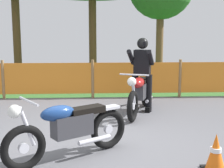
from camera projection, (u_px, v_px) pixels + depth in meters
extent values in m
cube|color=#5B5B60|center=(91.00, 142.00, 5.65)|extent=(24.00, 24.00, 0.02)
cube|color=#386B2D|center=(94.00, 80.00, 12.23)|extent=(24.00, 6.27, 0.01)
cylinder|color=olive|center=(3.00, 80.00, 8.94)|extent=(0.08, 0.08, 1.05)
cylinder|color=olive|center=(93.00, 79.00, 9.05)|extent=(0.08, 0.08, 1.05)
cylinder|color=olive|center=(180.00, 78.00, 9.17)|extent=(0.08, 0.08, 1.05)
cube|color=orange|center=(48.00, 78.00, 8.99)|extent=(2.34, 0.02, 0.85)
cube|color=orange|center=(137.00, 78.00, 9.11)|extent=(2.34, 0.02, 0.85)
cube|color=orange|center=(223.00, 77.00, 9.23)|extent=(2.34, 0.02, 0.85)
cylinder|color=brown|center=(17.00, 37.00, 11.96)|extent=(0.28, 0.28, 3.10)
cylinder|color=brown|center=(93.00, 39.00, 12.42)|extent=(0.28, 0.28, 2.95)
cylinder|color=brown|center=(160.00, 44.00, 12.73)|extent=(0.28, 0.28, 2.56)
torus|color=black|center=(24.00, 148.00, 4.46)|extent=(0.60, 0.45, 0.64)
cylinder|color=silver|center=(24.00, 148.00, 4.46)|extent=(0.15, 0.13, 0.14)
torus|color=black|center=(108.00, 129.00, 5.29)|extent=(0.60, 0.45, 0.64)
cylinder|color=silver|center=(108.00, 129.00, 5.29)|extent=(0.15, 0.13, 0.14)
cube|color=#38383D|center=(72.00, 125.00, 4.87)|extent=(0.64, 0.54, 0.32)
ellipsoid|color=navy|center=(58.00, 113.00, 4.70)|extent=(0.57, 0.49, 0.22)
cube|color=black|center=(86.00, 110.00, 4.99)|extent=(0.59, 0.50, 0.10)
cube|color=silver|center=(108.00, 108.00, 5.23)|extent=(0.39, 0.34, 0.04)
cylinder|color=silver|center=(27.00, 126.00, 4.45)|extent=(0.23, 0.18, 0.57)
sphere|color=white|center=(14.00, 112.00, 4.31)|extent=(0.25, 0.25, 0.18)
cylinder|color=silver|center=(29.00, 101.00, 4.41)|extent=(0.36, 0.52, 0.03)
cylinder|color=silver|center=(95.00, 140.00, 4.98)|extent=(0.50, 0.37, 0.07)
torus|color=black|center=(133.00, 106.00, 6.78)|extent=(0.32, 0.65, 0.65)
cylinder|color=silver|center=(133.00, 106.00, 6.78)|extent=(0.11, 0.15, 0.14)
torus|color=black|center=(146.00, 93.00, 8.12)|extent=(0.32, 0.65, 0.65)
cylinder|color=silver|center=(146.00, 93.00, 8.12)|extent=(0.11, 0.15, 0.14)
cube|color=#38383D|center=(140.00, 91.00, 7.47)|extent=(0.43, 0.66, 0.33)
ellipsoid|color=maroon|center=(138.00, 83.00, 7.21)|extent=(0.41, 0.58, 0.22)
cube|color=black|center=(143.00, 81.00, 7.67)|extent=(0.40, 0.61, 0.10)
cube|color=silver|center=(146.00, 79.00, 8.06)|extent=(0.28, 0.40, 0.04)
cylinder|color=silver|center=(133.00, 92.00, 6.78)|extent=(0.13, 0.24, 0.58)
sphere|color=white|center=(132.00, 82.00, 6.59)|extent=(0.23, 0.23, 0.18)
cylinder|color=silver|center=(134.00, 75.00, 6.76)|extent=(0.59, 0.24, 0.03)
cylinder|color=silver|center=(149.00, 99.00, 7.76)|extent=(0.25, 0.55, 0.07)
cylinder|color=black|center=(149.00, 93.00, 7.58)|extent=(0.19, 0.19, 0.86)
cube|color=black|center=(148.00, 109.00, 7.64)|extent=(0.19, 0.28, 0.12)
cylinder|color=black|center=(135.00, 92.00, 7.67)|extent=(0.19, 0.19, 0.86)
cube|color=black|center=(135.00, 108.00, 7.73)|extent=(0.19, 0.28, 0.12)
cube|color=black|center=(142.00, 62.00, 7.50)|extent=(0.42, 0.35, 0.56)
cylinder|color=black|center=(151.00, 58.00, 7.25)|extent=(0.26, 0.49, 0.38)
cylinder|color=black|center=(131.00, 57.00, 7.37)|extent=(0.26, 0.49, 0.38)
sphere|color=black|center=(143.00, 43.00, 7.43)|extent=(0.32, 0.32, 0.25)
cube|color=black|center=(142.00, 44.00, 7.33)|extent=(0.18, 0.09, 0.08)
cone|color=orange|center=(216.00, 152.00, 4.45)|extent=(0.26, 0.26, 0.50)
cylinder|color=white|center=(216.00, 150.00, 4.45)|extent=(0.15, 0.15, 0.06)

